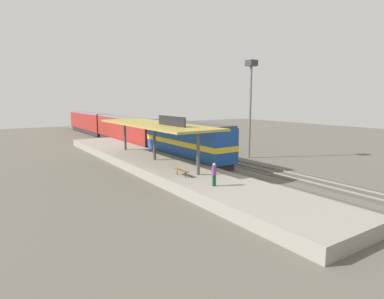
{
  "coord_description": "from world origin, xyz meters",
  "views": [
    {
      "loc": [
        -19.46,
        -29.56,
        7.16
      ],
      "look_at": [
        -1.38,
        -2.19,
        2.0
      ],
      "focal_mm": 30.03,
      "sensor_mm": 36.0,
      "label": 1
    }
  ],
  "objects_px": {
    "passenger_carriage_front": "(126,130)",
    "passenger_carriage_rear": "(89,122)",
    "platform_bench": "(181,171)",
    "light_mast": "(251,89)",
    "locomotive": "(187,141)",
    "person_waiting": "(214,173)"
  },
  "relations": [
    {
      "from": "passenger_carriage_front",
      "to": "passenger_carriage_rear",
      "type": "xyz_separation_m",
      "value": [
        0.0,
        20.8,
        0.0
      ]
    },
    {
      "from": "platform_bench",
      "to": "light_mast",
      "type": "relative_size",
      "value": 0.15
    },
    {
      "from": "platform_bench",
      "to": "passenger_carriage_front",
      "type": "relative_size",
      "value": 0.09
    },
    {
      "from": "locomotive",
      "to": "passenger_carriage_front",
      "type": "xyz_separation_m",
      "value": [
        0.0,
        18.0,
        -0.1
      ]
    },
    {
      "from": "locomotive",
      "to": "light_mast",
      "type": "distance_m",
      "value": 10.03
    },
    {
      "from": "platform_bench",
      "to": "locomotive",
      "type": "distance_m",
      "value": 10.53
    },
    {
      "from": "passenger_carriage_front",
      "to": "passenger_carriage_rear",
      "type": "relative_size",
      "value": 1.0
    },
    {
      "from": "passenger_carriage_rear",
      "to": "person_waiting",
      "type": "bearing_deg",
      "value": -96.26
    },
    {
      "from": "platform_bench",
      "to": "light_mast",
      "type": "bearing_deg",
      "value": 25.52
    },
    {
      "from": "locomotive",
      "to": "light_mast",
      "type": "height_order",
      "value": "light_mast"
    },
    {
      "from": "light_mast",
      "to": "platform_bench",
      "type": "bearing_deg",
      "value": -154.48
    },
    {
      "from": "passenger_carriage_front",
      "to": "light_mast",
      "type": "xyz_separation_m",
      "value": [
        7.8,
        -20.0,
        6.08
      ]
    },
    {
      "from": "locomotive",
      "to": "person_waiting",
      "type": "relative_size",
      "value": 8.44
    },
    {
      "from": "light_mast",
      "to": "passenger_carriage_front",
      "type": "bearing_deg",
      "value": 111.3
    },
    {
      "from": "platform_bench",
      "to": "passenger_carriage_front",
      "type": "distance_m",
      "value": 27.28
    },
    {
      "from": "platform_bench",
      "to": "person_waiting",
      "type": "bearing_deg",
      "value": -84.65
    },
    {
      "from": "light_mast",
      "to": "person_waiting",
      "type": "xyz_separation_m",
      "value": [
        -13.43,
        -10.54,
        -6.54
      ]
    },
    {
      "from": "locomotive",
      "to": "passenger_carriage_rear",
      "type": "distance_m",
      "value": 38.8
    },
    {
      "from": "platform_bench",
      "to": "person_waiting",
      "type": "distance_m",
      "value": 4.0
    },
    {
      "from": "locomotive",
      "to": "passenger_carriage_rear",
      "type": "bearing_deg",
      "value": 90.0
    },
    {
      "from": "person_waiting",
      "to": "light_mast",
      "type": "bearing_deg",
      "value": 38.11
    },
    {
      "from": "light_mast",
      "to": "person_waiting",
      "type": "relative_size",
      "value": 6.84
    }
  ]
}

